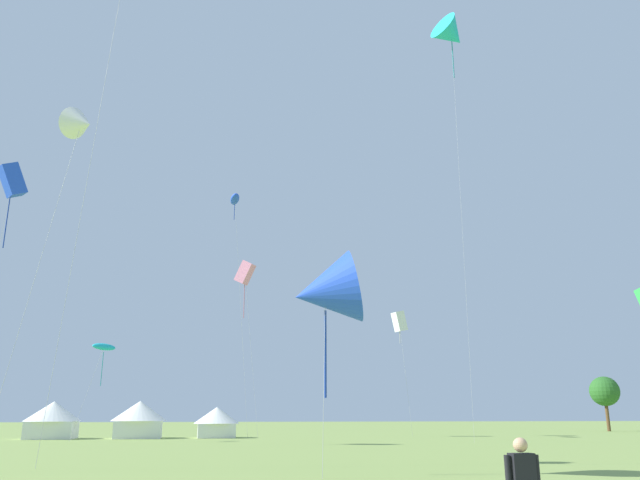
{
  "coord_description": "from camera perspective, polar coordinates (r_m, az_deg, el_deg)",
  "views": [
    {
      "loc": [
        -7.29,
        -4.56,
        2.06
      ],
      "look_at": [
        0.0,
        32.0,
        12.48
      ],
      "focal_mm": 35.23,
      "sensor_mm": 36.0,
      "label": 1
    }
  ],
  "objects": [
    {
      "name": "tree_distant_left",
      "position": [
        93.93,
        24.44,
        -12.42
      ],
      "size": [
        3.86,
        3.86,
        7.04
      ],
      "color": "brown",
      "rests_on": "ground"
    },
    {
      "name": "kite_cyan_parafoil",
      "position": [
        55.53,
        -19.03,
        -9.18
      ],
      "size": [
        3.0,
        2.22,
        7.9
      ],
      "color": "#1EB7CC",
      "rests_on": "ground"
    },
    {
      "name": "kite_blue_box",
      "position": [
        54.39,
        -26.16,
        4.86
      ],
      "size": [
        2.48,
        3.37,
        21.01
      ],
      "color": "blue",
      "rests_on": "ground"
    },
    {
      "name": "kite_white_delta",
      "position": [
        32.71,
        -20.87,
        9.84
      ],
      "size": [
        3.0,
        3.49,
        16.49
      ],
      "color": "white",
      "rests_on": "ground"
    },
    {
      "name": "festival_tent_center",
      "position": [
        62.34,
        -16.09,
        -15.23
      ],
      "size": [
        5.12,
        5.12,
        3.33
      ],
      "color": "white",
      "rests_on": "ground"
    },
    {
      "name": "kite_blue_parafoil",
      "position": [
        65.16,
        -7.74,
        3.66
      ],
      "size": [
        2.62,
        2.91,
        24.01
      ],
      "color": "blue",
      "rests_on": "ground"
    },
    {
      "name": "kite_white_box",
      "position": [
        67.67,
        7.22,
        -7.36
      ],
      "size": [
        1.68,
        1.86,
        12.76
      ],
      "color": "white",
      "rests_on": "ground"
    },
    {
      "name": "kite_blue_delta",
      "position": [
        24.04,
        0.48,
        -4.72
      ],
      "size": [
        3.26,
        3.21,
        8.2
      ],
      "color": "blue",
      "rests_on": "ground"
    },
    {
      "name": "kite_pink_box",
      "position": [
        66.03,
        -6.83,
        -3.0
      ],
      "size": [
        2.82,
        2.25,
        17.66
      ],
      "color": "pink",
      "rests_on": "ground"
    },
    {
      "name": "kite_cyan_delta",
      "position": [
        64.3,
        11.84,
        17.83
      ],
      "size": [
        4.46,
        4.5,
        39.07
      ],
      "color": "#1EB7CC",
      "rests_on": "ground"
    },
    {
      "name": "festival_tent_right",
      "position": [
        63.34,
        -23.1,
        -14.64
      ],
      "size": [
        5.02,
        5.02,
        3.26
      ],
      "color": "white",
      "rests_on": "ground"
    },
    {
      "name": "festival_tent_left",
      "position": [
        62.22,
        -9.37,
        -15.88
      ],
      "size": [
        4.31,
        4.31,
        2.8
      ],
      "color": "white",
      "rests_on": "ground"
    }
  ]
}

